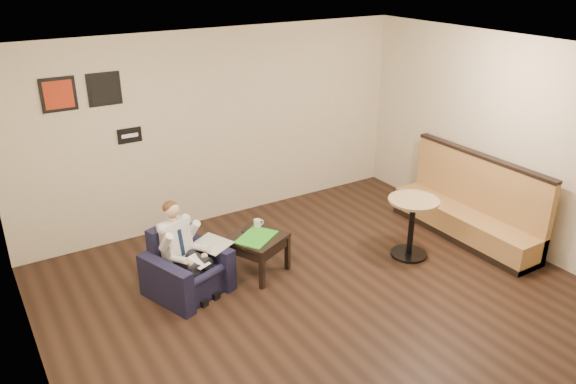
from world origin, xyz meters
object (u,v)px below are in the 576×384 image
side_table (257,254)px  coffee_mug (257,223)px  green_folder (256,237)px  seated_man (192,255)px  cafe_table (411,228)px  armchair (187,263)px  smartphone (248,230)px  banquette (467,199)px

side_table → coffee_mug: 0.39m
green_folder → seated_man: bearing=-178.0°
side_table → coffee_mug: coffee_mug is taller
cafe_table → green_folder: bearing=161.2°
armchair → seated_man: (0.03, -0.10, 0.15)m
seated_man → smartphone: (0.86, 0.25, -0.03)m
side_table → coffee_mug: (0.13, 0.21, 0.31)m
seated_man → coffee_mug: 1.04m
banquette → armchair: bearing=169.2°
side_table → banquette: (2.95, -0.70, 0.33)m
armchair → cafe_table: bearing=-33.8°
seated_man → cafe_table: size_ratio=1.32×
seated_man → coffee_mug: seated_man is taller
green_folder → coffee_mug: coffee_mug is taller
green_folder → banquette: size_ratio=0.22×
coffee_mug → cafe_table: 2.02m
seated_man → side_table: seated_man is taller
armchair → coffee_mug: (1.04, 0.18, 0.17)m
side_table → armchair: bearing=178.0°
coffee_mug → banquette: size_ratio=0.05×
seated_man → smartphone: 0.89m
cafe_table → armchair: bearing=165.6°
side_table → cafe_table: bearing=-19.9°
coffee_mug → smartphone: size_ratio=0.68×
seated_man → smartphone: seated_man is taller
seated_man → banquette: banquette is taller
smartphone → green_folder: bearing=-104.0°
seated_man → side_table: bearing=-15.2°
smartphone → side_table: bearing=-97.4°
green_folder → coffee_mug: size_ratio=4.74×
coffee_mug → smartphone: 0.16m
coffee_mug → seated_man: bearing=-164.9°
banquette → cafe_table: (-1.02, 0.01, -0.18)m
green_folder → coffee_mug: 0.29m
smartphone → armchair: bearing=175.2°
side_table → seated_man: bearing=-175.8°
banquette → cafe_table: 1.03m
seated_man → side_table: 0.93m
armchair → banquette: bearing=-30.2°
coffee_mug → smartphone: coffee_mug is taller
coffee_mug → banquette: 2.96m
armchair → seated_man: size_ratio=0.75×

